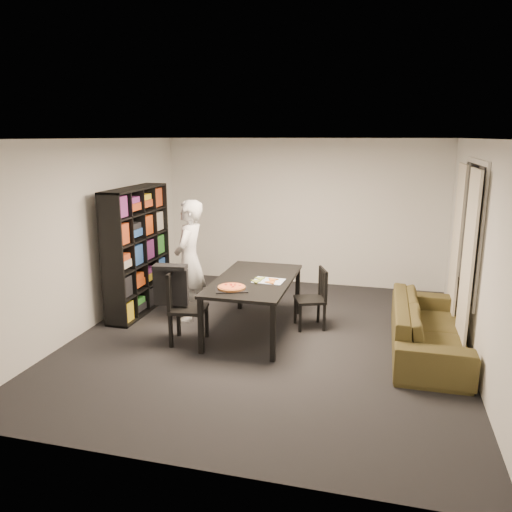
% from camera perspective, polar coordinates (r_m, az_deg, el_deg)
% --- Properties ---
extents(room, '(5.01, 5.51, 2.61)m').
position_cam_1_polar(room, '(6.34, 1.33, 1.43)').
color(room, black).
rests_on(room, ground).
extents(window_pane, '(0.02, 1.40, 1.60)m').
position_cam_1_polar(window_pane, '(6.82, 23.38, 2.88)').
color(window_pane, black).
rests_on(window_pane, room).
extents(window_frame, '(0.03, 1.52, 1.72)m').
position_cam_1_polar(window_frame, '(6.82, 23.34, 2.89)').
color(window_frame, white).
rests_on(window_frame, room).
extents(curtain_left, '(0.03, 0.70, 2.25)m').
position_cam_1_polar(curtain_left, '(6.37, 23.01, -0.99)').
color(curtain_left, beige).
rests_on(curtain_left, room).
extents(curtain_right, '(0.03, 0.70, 2.25)m').
position_cam_1_polar(curtain_right, '(7.38, 21.89, 0.98)').
color(curtain_right, beige).
rests_on(curtain_right, room).
extents(bookshelf, '(0.35, 1.50, 1.90)m').
position_cam_1_polar(bookshelf, '(7.72, -13.41, 0.59)').
color(bookshelf, black).
rests_on(bookshelf, room).
extents(dining_table, '(1.01, 1.81, 0.76)m').
position_cam_1_polar(dining_table, '(6.75, -0.21, -3.18)').
color(dining_table, black).
rests_on(dining_table, room).
extents(chair_left, '(0.51, 0.51, 0.96)m').
position_cam_1_polar(chair_left, '(6.53, -8.53, -5.22)').
color(chair_left, black).
rests_on(chair_left, room).
extents(chair_right, '(0.51, 0.51, 0.85)m').
position_cam_1_polar(chair_right, '(7.03, 6.85, -4.34)').
color(chair_right, black).
rests_on(chair_right, room).
extents(draped_jacket, '(0.45, 0.25, 0.53)m').
position_cam_1_polar(draped_jacket, '(6.49, -9.73, -3.10)').
color(draped_jacket, black).
rests_on(draped_jacket, chair_left).
extents(person, '(0.43, 0.65, 1.76)m').
position_cam_1_polar(person, '(7.27, -7.61, -0.51)').
color(person, silver).
rests_on(person, room).
extents(baking_tray, '(0.49, 0.44, 0.01)m').
position_cam_1_polar(baking_tray, '(6.27, -2.83, -3.81)').
color(baking_tray, black).
rests_on(baking_tray, dining_table).
extents(pepperoni_pizza, '(0.35, 0.35, 0.03)m').
position_cam_1_polar(pepperoni_pizza, '(6.28, -2.81, -3.59)').
color(pepperoni_pizza, '#99592C').
rests_on(pepperoni_pizza, dining_table).
extents(kitchen_towel, '(0.42, 0.33, 0.01)m').
position_cam_1_polar(kitchen_towel, '(6.63, 1.45, -2.85)').
color(kitchen_towel, silver).
rests_on(kitchen_towel, dining_table).
extents(pizza_slices, '(0.37, 0.31, 0.01)m').
position_cam_1_polar(pizza_slices, '(6.61, 1.02, -2.80)').
color(pizza_slices, '#B48D38').
rests_on(pizza_slices, dining_table).
extents(sofa, '(0.85, 2.17, 0.63)m').
position_cam_1_polar(sofa, '(6.62, 19.10, -7.70)').
color(sofa, '#43361B').
rests_on(sofa, room).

